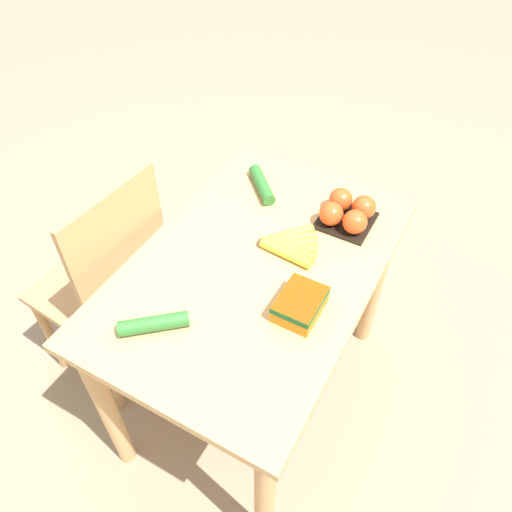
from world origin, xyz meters
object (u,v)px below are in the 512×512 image
Objects in this scene: carrot_bag at (300,303)px; cucumber_far at (262,185)px; chair at (110,285)px; cucumber_near at (154,324)px; banana_bunch at (288,244)px; tomato_pack at (347,212)px.

cucumber_far is (0.43, 0.35, -0.01)m from carrot_bag.
chair reaches higher than cucumber_near.
chair is 5.98× the size of cucumber_far.
chair reaches higher than banana_bunch.
chair is 6.62× the size of carrot_bag.
cucumber_near is 0.67m from cucumber_far.
tomato_pack reaches higher than cucumber_near.
tomato_pack is 1.16× the size of carrot_bag.
chair is 5.72× the size of cucumber_near.
cucumber_near is 1.05× the size of cucumber_far.
cucumber_near is at bearing -177.21° from cucumber_far.
banana_bunch is at bearing 33.96° from carrot_bag.
cucumber_far is at bearing 44.10° from banana_bunch.
chair reaches higher than carrot_bag.
carrot_bag is (-0.21, -0.14, 0.02)m from banana_bunch.
tomato_pack is 0.72m from cucumber_near.
tomato_pack is at bearing -29.47° from banana_bunch.
chair is at bearing 140.57° from cucumber_far.
carrot_bag is (-0.41, -0.03, -0.01)m from tomato_pack.
chair is 0.89m from tomato_pack.
banana_bunch is at bearing -135.90° from cucumber_far.
tomato_pack is at bearing -24.11° from cucumber_near.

